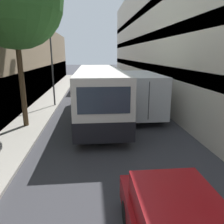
# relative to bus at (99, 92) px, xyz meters

# --- Properties ---
(ground_plane) EXTENTS (150.00, 150.00, 0.00)m
(ground_plane) POSITION_rel_bus_xyz_m (0.40, -0.76, -1.66)
(ground_plane) COLOR #38383D
(sidewalk_left) EXTENTS (2.12, 60.00, 0.13)m
(sidewalk_left) POSITION_rel_bus_xyz_m (-4.21, -0.76, -1.59)
(sidewalk_left) COLOR #9E998E
(sidewalk_left) RESTS_ON ground_plane
(building_right_apartment) EXTENTS (2.40, 60.00, 11.56)m
(building_right_apartment) POSITION_rel_bus_xyz_m (5.70, -0.76, 4.10)
(building_right_apartment) COLOR beige
(building_right_apartment) RESTS_ON ground_plane
(bus) EXTENTS (2.62, 10.80, 3.13)m
(bus) POSITION_rel_bus_xyz_m (0.00, 0.00, 0.00)
(bus) COLOR silver
(bus) RESTS_ON ground_plane
(box_truck) EXTENTS (2.44, 7.73, 2.82)m
(box_truck) POSITION_rel_bus_xyz_m (2.54, 0.93, -0.13)
(box_truck) COLOR silver
(box_truck) RESTS_ON ground_plane
(panel_van) EXTENTS (1.82, 4.13, 1.86)m
(panel_van) POSITION_rel_bus_xyz_m (-1.32, 10.54, -0.62)
(panel_van) COLOR #BCBCC1
(panel_van) RESTS_ON ground_plane
(street_lamp) EXTENTS (0.36, 0.80, 7.65)m
(street_lamp) POSITION_rel_bus_xyz_m (-3.40, 3.37, 3.68)
(street_lamp) COLOR #38383D
(street_lamp) RESTS_ON sidewalk_left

